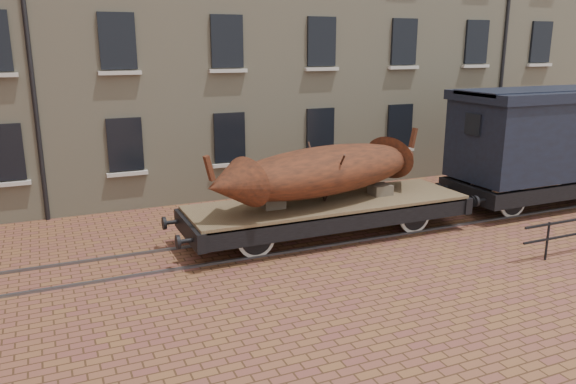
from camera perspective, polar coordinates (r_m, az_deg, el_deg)
name	(u,v)px	position (r m, az deg, el deg)	size (l,w,h in m)	color
ground	(365,231)	(16.65, 7.84, -3.94)	(90.00, 90.00, 0.00)	brown
warehouse_cream	(311,5)	(26.05, 2.31, 18.48)	(40.00, 10.19, 14.00)	#B1A888
rail_track	(365,230)	(16.64, 7.84, -3.84)	(30.00, 1.52, 0.06)	#59595E
flatcar_wagon	(328,208)	(15.81, 4.12, -1.64)	(8.99, 2.44, 1.36)	brown
iron_boat	(325,170)	(15.47, 3.79, 2.24)	(7.45, 3.55, 1.76)	maroon
goods_van	(550,133)	(20.57, 25.08, 5.44)	(7.59, 2.77, 3.93)	black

